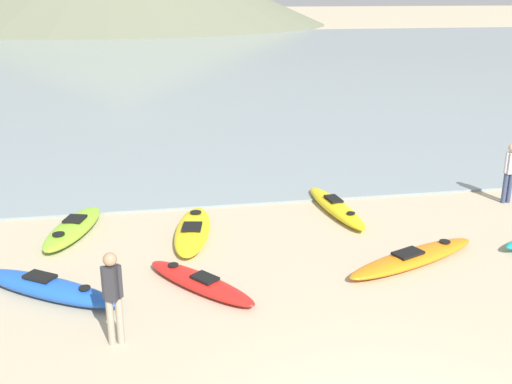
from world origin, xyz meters
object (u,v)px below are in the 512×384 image
(kayak_on_sand_4, at_px, (73,228))
(kayak_on_sand_8, at_px, (193,230))
(kayak_on_sand_6, at_px, (413,258))
(kayak_on_sand_0, at_px, (336,207))
(kayak_on_sand_5, at_px, (200,282))
(kayak_on_sand_1, at_px, (48,288))
(person_near_waterline, at_px, (510,169))
(person_near_foreground, at_px, (113,293))

(kayak_on_sand_4, relative_size, kayak_on_sand_8, 0.93)
(kayak_on_sand_6, bearing_deg, kayak_on_sand_0, 102.17)
(kayak_on_sand_0, relative_size, kayak_on_sand_5, 1.30)
(kayak_on_sand_0, height_order, kayak_on_sand_1, kayak_on_sand_1)
(kayak_on_sand_6, bearing_deg, kayak_on_sand_4, 157.83)
(kayak_on_sand_0, xyz_separation_m, person_near_waterline, (4.66, -0.07, 0.76))
(kayak_on_sand_5, relative_size, person_near_foreground, 1.57)
(kayak_on_sand_6, xyz_separation_m, person_near_foreground, (-5.90, -1.93, 0.78))
(person_near_waterline, bearing_deg, kayak_on_sand_5, -158.18)
(kayak_on_sand_4, distance_m, person_near_foreground, 5.00)
(kayak_on_sand_8, bearing_deg, kayak_on_sand_0, 13.13)
(kayak_on_sand_6, bearing_deg, person_near_foreground, -161.92)
(person_near_foreground, distance_m, person_near_waterline, 11.07)
(kayak_on_sand_1, height_order, kayak_on_sand_5, kayak_on_sand_1)
(kayak_on_sand_8, xyz_separation_m, person_near_foreground, (-1.55, -4.20, 0.77))
(kayak_on_sand_1, bearing_deg, person_near_foreground, -54.31)
(kayak_on_sand_4, relative_size, person_near_waterline, 1.77)
(person_near_waterline, bearing_deg, kayak_on_sand_0, 179.20)
(kayak_on_sand_0, distance_m, person_near_foreground, 7.31)
(kayak_on_sand_0, height_order, kayak_on_sand_8, kayak_on_sand_0)
(kayak_on_sand_1, relative_size, kayak_on_sand_4, 1.04)
(kayak_on_sand_4, bearing_deg, kayak_on_sand_6, -22.17)
(kayak_on_sand_0, xyz_separation_m, kayak_on_sand_5, (-3.74, -3.43, -0.03))
(kayak_on_sand_1, height_order, kayak_on_sand_8, kayak_on_sand_1)
(kayak_on_sand_1, height_order, kayak_on_sand_4, kayak_on_sand_1)
(kayak_on_sand_6, bearing_deg, person_near_waterline, 37.52)
(kayak_on_sand_1, xyz_separation_m, kayak_on_sand_4, (0.14, 2.99, -0.03))
(kayak_on_sand_0, bearing_deg, kayak_on_sand_6, -77.83)
(kayak_on_sand_8, bearing_deg, person_near_waterline, 5.42)
(kayak_on_sand_6, relative_size, kayak_on_sand_8, 1.13)
(person_near_waterline, bearing_deg, kayak_on_sand_8, -174.58)
(kayak_on_sand_5, xyz_separation_m, person_near_waterline, (8.41, 3.37, 0.79))
(kayak_on_sand_0, xyz_separation_m, kayak_on_sand_8, (-3.67, -0.86, -0.02))
(kayak_on_sand_4, distance_m, kayak_on_sand_8, 2.77)
(kayak_on_sand_5, relative_size, person_near_waterline, 1.55)
(kayak_on_sand_1, bearing_deg, kayak_on_sand_0, 26.47)
(kayak_on_sand_5, height_order, kayak_on_sand_8, kayak_on_sand_8)
(kayak_on_sand_4, xyz_separation_m, kayak_on_sand_5, (2.64, -3.18, -0.03))
(kayak_on_sand_1, distance_m, kayak_on_sand_5, 2.78)
(kayak_on_sand_0, xyz_separation_m, kayak_on_sand_4, (-6.38, -0.25, 0.00))
(person_near_foreground, height_order, person_near_waterline, person_near_waterline)
(kayak_on_sand_0, xyz_separation_m, kayak_on_sand_6, (0.67, -3.13, -0.02))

